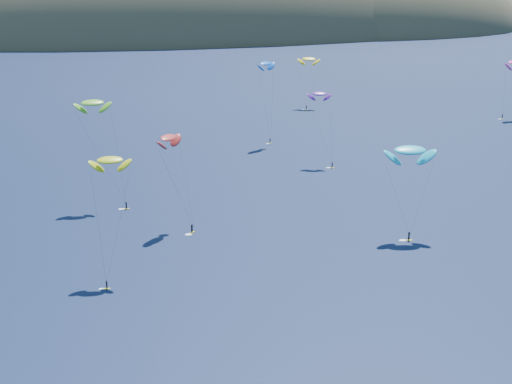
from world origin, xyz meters
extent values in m
ellipsoid|color=#3D3526|center=(20.00, 560.00, -12.60)|extent=(600.00, 300.00, 210.00)
ellipsoid|color=#3D3526|center=(180.00, 540.00, -9.36)|extent=(320.00, 220.00, 156.00)
ellipsoid|color=#3D3526|center=(300.00, 580.00, -5.04)|extent=(240.00, 180.00, 84.00)
cube|color=yellow|center=(-27.57, 55.68, 0.03)|extent=(1.25, 0.41, 0.07)
cylinder|color=black|center=(-27.57, 55.68, 0.81)|extent=(0.29, 0.29, 1.32)
sphere|color=#8C6047|center=(-27.57, 55.68, 1.57)|extent=(0.22, 0.22, 0.22)
ellipsoid|color=#BDC615|center=(-25.50, 65.40, 22.30)|extent=(7.77, 3.89, 4.25)
cube|color=yellow|center=(-22.56, 100.04, 0.04)|extent=(1.50, 0.51, 0.08)
cylinder|color=black|center=(-22.56, 100.04, 0.97)|extent=(0.35, 0.35, 1.58)
sphere|color=#8C6047|center=(-22.56, 100.04, 1.89)|extent=(0.27, 0.27, 0.27)
ellipsoid|color=#63B625|center=(-29.07, 108.67, 25.15)|extent=(8.75, 4.43, 4.77)
cube|color=yellow|center=(26.50, 156.33, 0.04)|extent=(1.28, 1.10, 0.07)
cylinder|color=black|center=(26.50, 156.33, 0.86)|extent=(0.31, 0.31, 1.41)
sphere|color=#8C6047|center=(26.50, 156.33, 1.68)|extent=(0.24, 0.24, 0.24)
ellipsoid|color=blue|center=(25.81, 159.93, 26.00)|extent=(8.26, 7.44, 4.27)
cube|color=yellow|center=(37.53, 66.72, 0.04)|extent=(1.64, 0.67, 0.09)
cylinder|color=black|center=(37.53, 66.72, 1.04)|extent=(0.37, 0.37, 1.70)
sphere|color=#8C6047|center=(37.53, 66.72, 2.03)|extent=(0.29, 0.29, 0.29)
ellipsoid|color=#19B0C7|center=(39.05, 72.61, 18.89)|extent=(11.56, 6.55, 6.12)
cube|color=yellow|center=(38.00, 124.09, 0.04)|extent=(1.45, 0.73, 0.08)
cylinder|color=black|center=(38.00, 124.09, 0.91)|extent=(0.33, 0.33, 1.49)
sphere|color=#8C6047|center=(38.00, 124.09, 1.78)|extent=(0.25, 0.25, 0.25)
ellipsoid|color=#5B1B8C|center=(36.06, 132.56, 20.61)|extent=(7.40, 4.75, 3.81)
cube|color=yellow|center=(121.89, 174.71, 0.04)|extent=(1.45, 0.77, 0.08)
cylinder|color=black|center=(121.89, 174.71, 0.91)|extent=(0.33, 0.33, 1.49)
sphere|color=#8C6047|center=(121.89, 174.71, 1.78)|extent=(0.25, 0.25, 0.25)
cube|color=yellow|center=(-8.57, 80.83, 0.04)|extent=(1.39, 1.53, 0.09)
cylinder|color=black|center=(-8.57, 80.83, 1.05)|extent=(0.38, 0.38, 1.72)
sphere|color=#8C6047|center=(-8.57, 80.83, 2.05)|extent=(0.29, 0.29, 0.29)
ellipsoid|color=#B52B27|center=(-12.41, 88.17, 20.49)|extent=(7.91, 8.43, 4.42)
cube|color=yellow|center=(52.75, 205.78, 0.04)|extent=(1.57, 0.92, 0.08)
cylinder|color=black|center=(52.75, 205.78, 0.99)|extent=(0.35, 0.35, 1.61)
sphere|color=#8C6047|center=(52.75, 205.78, 1.92)|extent=(0.27, 0.27, 0.27)
ellipsoid|color=yellow|center=(55.85, 214.73, 19.31)|extent=(9.55, 6.72, 4.85)
camera|label=1|loc=(-24.57, -68.55, 59.35)|focal=50.00mm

